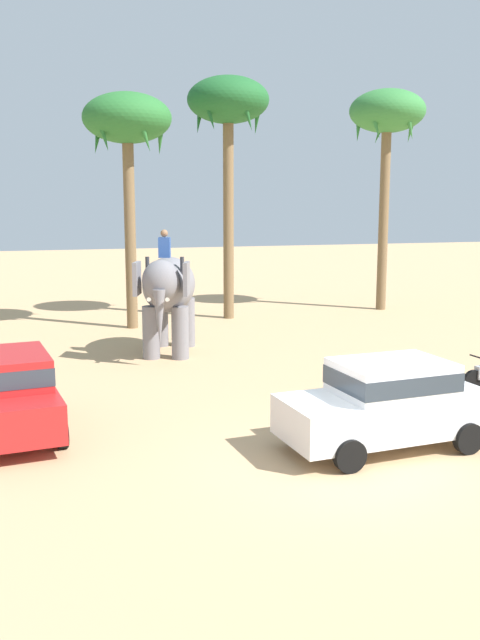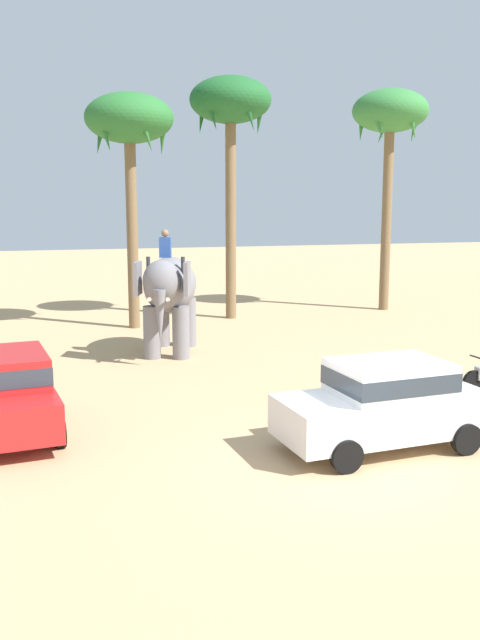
{
  "view_description": "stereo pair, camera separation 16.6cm",
  "coord_description": "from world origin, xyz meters",
  "px_view_note": "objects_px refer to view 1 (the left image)",
  "views": [
    {
      "loc": [
        -5.27,
        -10.88,
        4.68
      ],
      "look_at": [
        0.07,
        6.37,
        1.6
      ],
      "focal_mm": 38.91,
      "sensor_mm": 36.0,
      "label": 1
    },
    {
      "loc": [
        -5.11,
        -10.92,
        4.68
      ],
      "look_at": [
        0.07,
        6.37,
        1.6
      ],
      "focal_mm": 38.91,
      "sensor_mm": 36.0,
      "label": 2
    }
  ],
  "objects_px": {
    "elephant_with_mahout": "(168,291)",
    "car_parked_far_side": "(8,390)",
    "palm_tree_behind_elephant": "(127,126)",
    "palm_tree_leaning_seaward": "(387,119)",
    "palm_tree_left_of_road": "(228,109)",
    "car_sedan_foreground": "(388,401)"
  },
  "relations": [
    {
      "from": "palm_tree_behind_elephant",
      "to": "palm_tree_left_of_road",
      "type": "bearing_deg",
      "value": 14.7
    },
    {
      "from": "palm_tree_left_of_road",
      "to": "palm_tree_leaning_seaward",
      "type": "relative_size",
      "value": 1.01
    },
    {
      "from": "car_sedan_foreground",
      "to": "car_parked_far_side",
      "type": "xyz_separation_m",
      "value": [
        -6.97,
        2.96,
        0.0
      ]
    },
    {
      "from": "palm_tree_leaning_seaward",
      "to": "palm_tree_behind_elephant",
      "type": "bearing_deg",
      "value": -173.12
    },
    {
      "from": "car_sedan_foreground",
      "to": "palm_tree_left_of_road",
      "type": "height_order",
      "value": "palm_tree_left_of_road"
    },
    {
      "from": "car_parked_far_side",
      "to": "palm_tree_leaning_seaward",
      "type": "height_order",
      "value": "palm_tree_leaning_seaward"
    },
    {
      "from": "palm_tree_behind_elephant",
      "to": "palm_tree_left_of_road",
      "type": "relative_size",
      "value": 0.9
    },
    {
      "from": "car_sedan_foreground",
      "to": "palm_tree_leaning_seaward",
      "type": "height_order",
      "value": "palm_tree_leaning_seaward"
    },
    {
      "from": "palm_tree_left_of_road",
      "to": "car_parked_far_side",
      "type": "bearing_deg",
      "value": -123.59
    },
    {
      "from": "car_parked_far_side",
      "to": "elephant_with_mahout",
      "type": "height_order",
      "value": "elephant_with_mahout"
    },
    {
      "from": "car_parked_far_side",
      "to": "palm_tree_leaning_seaward",
      "type": "bearing_deg",
      "value": 39.69
    },
    {
      "from": "palm_tree_left_of_road",
      "to": "palm_tree_leaning_seaward",
      "type": "distance_m",
      "value": 7.09
    },
    {
      "from": "car_sedan_foreground",
      "to": "car_parked_far_side",
      "type": "height_order",
      "value": "same"
    },
    {
      "from": "car_parked_far_side",
      "to": "palm_tree_leaning_seaward",
      "type": "relative_size",
      "value": 0.45
    },
    {
      "from": "elephant_with_mahout",
      "to": "car_parked_far_side",
      "type": "bearing_deg",
      "value": -125.21
    },
    {
      "from": "car_sedan_foreground",
      "to": "car_parked_far_side",
      "type": "relative_size",
      "value": 0.99
    },
    {
      "from": "car_parked_far_side",
      "to": "palm_tree_behind_elephant",
      "type": "bearing_deg",
      "value": 69.79
    },
    {
      "from": "elephant_with_mahout",
      "to": "palm_tree_left_of_road",
      "type": "bearing_deg",
      "value": 58.26
    },
    {
      "from": "palm_tree_behind_elephant",
      "to": "palm_tree_leaning_seaward",
      "type": "relative_size",
      "value": 0.91
    },
    {
      "from": "car_parked_far_side",
      "to": "palm_tree_leaning_seaward",
      "type": "xyz_separation_m",
      "value": [
        15.38,
        12.77,
        7.22
      ]
    },
    {
      "from": "car_parked_far_side",
      "to": "palm_tree_left_of_road",
      "type": "relative_size",
      "value": 0.45
    },
    {
      "from": "car_sedan_foreground",
      "to": "palm_tree_behind_elephant",
      "type": "bearing_deg",
      "value": 100.89
    }
  ]
}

